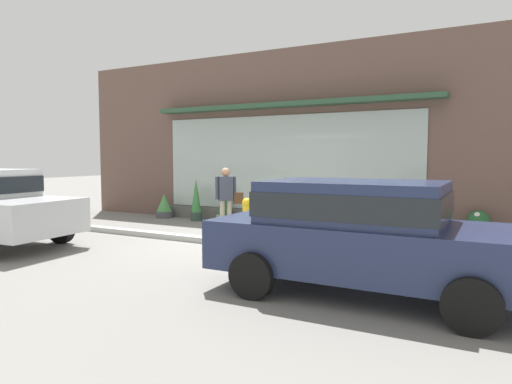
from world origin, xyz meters
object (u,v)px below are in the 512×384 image
object	(u,v)px
pedestrian_with_handbag	(227,195)
potted_plant_by_entrance	(385,213)
fire_hydrant	(247,217)
potted_plant_doorstep	(196,200)
parked_car_navy	(363,231)
potted_plant_window_right	(291,209)
potted_plant_corner_tall	(478,226)
potted_plant_window_left	(225,203)
potted_plant_low_front	(164,206)

from	to	relation	value
pedestrian_with_handbag	potted_plant_by_entrance	bearing A→B (deg)	-21.02
potted_plant_by_entrance	pedestrian_with_handbag	bearing A→B (deg)	-157.62
fire_hydrant	potted_plant_doorstep	size ratio (longest dim) A/B	0.73
potted_plant_doorstep	parked_car_navy	bearing A→B (deg)	-37.59
fire_hydrant	pedestrian_with_handbag	xyz separation A→B (m)	(-0.72, 0.27, 0.48)
parked_car_navy	potted_plant_window_right	bearing A→B (deg)	123.07
fire_hydrant	potted_plant_corner_tall	distance (m)	5.10
potted_plant_window_left	potted_plant_corner_tall	xyz separation A→B (m)	(6.45, 0.11, -0.18)
fire_hydrant	potted_plant_window_right	world-z (taller)	fire_hydrant
fire_hydrant	potted_plant_low_front	xyz separation A→B (m)	(-3.78, 1.60, -0.09)
parked_car_navy	potted_plant_doorstep	size ratio (longest dim) A/B	3.41
potted_plant_corner_tall	potted_plant_window_right	bearing A→B (deg)	-178.55
potted_plant_doorstep	potted_plant_window_right	size ratio (longest dim) A/B	1.49
parked_car_navy	potted_plant_low_front	world-z (taller)	parked_car_navy
fire_hydrant	potted_plant_by_entrance	xyz separation A→B (m)	(2.78, 1.71, 0.07)
potted_plant_doorstep	fire_hydrant	bearing A→B (deg)	-30.82
potted_plant_corner_tall	pedestrian_with_handbag	bearing A→B (deg)	-164.54
potted_plant_window_left	potted_plant_doorstep	distance (m)	0.89
potted_plant_window_left	potted_plant_window_right	bearing A→B (deg)	-0.17
potted_plant_low_front	potted_plant_window_right	bearing A→B (deg)	1.01
pedestrian_with_handbag	potted_plant_window_left	distance (m)	1.75
fire_hydrant	potted_plant_by_entrance	distance (m)	3.27
potted_plant_low_front	pedestrian_with_handbag	bearing A→B (deg)	-23.52
parked_car_navy	potted_plant_doorstep	world-z (taller)	parked_car_navy
pedestrian_with_handbag	potted_plant_corner_tall	xyz separation A→B (m)	(5.50, 1.52, -0.57)
potted_plant_window_left	pedestrian_with_handbag	bearing A→B (deg)	-56.10
parked_car_navy	potted_plant_window_left	bearing A→B (deg)	136.72
pedestrian_with_handbag	potted_plant_doorstep	size ratio (longest dim) A/B	1.28
potted_plant_doorstep	potted_plant_window_right	distance (m)	2.91
parked_car_navy	pedestrian_with_handbag	bearing A→B (deg)	140.74
pedestrian_with_handbag	potted_plant_low_front	size ratio (longest dim) A/B	2.19
potted_plant_window_left	potted_plant_corner_tall	distance (m)	6.45
pedestrian_with_handbag	potted_plant_doorstep	distance (m)	2.23
potted_plant_by_entrance	potted_plant_window_right	distance (m)	2.42
fire_hydrant	potted_plant_window_right	bearing A→B (deg)	77.61
fire_hydrant	potted_plant_by_entrance	world-z (taller)	potted_plant_by_entrance
potted_plant_by_entrance	potted_plant_window_left	bearing A→B (deg)	-179.65
potted_plant_low_front	potted_plant_window_right	size ratio (longest dim) A/B	0.88
fire_hydrant	potted_plant_window_right	size ratio (longest dim) A/B	1.08
pedestrian_with_handbag	parked_car_navy	distance (m)	5.54
potted_plant_window_left	potted_plant_low_front	world-z (taller)	potted_plant_window_left
potted_plant_corner_tall	potted_plant_window_right	xyz separation A→B (m)	(-4.41, -0.11, 0.12)
parked_car_navy	potted_plant_corner_tall	world-z (taller)	parked_car_navy
parked_car_navy	potted_plant_doorstep	xyz separation A→B (m)	(-6.13, 4.72, -0.27)
fire_hydrant	pedestrian_with_handbag	distance (m)	0.90
fire_hydrant	pedestrian_with_handbag	world-z (taller)	pedestrian_with_handbag
potted_plant_window_left	potted_plant_corner_tall	bearing A→B (deg)	0.94
potted_plant_doorstep	pedestrian_with_handbag	bearing A→B (deg)	-34.36
potted_plant_doorstep	potted_plant_low_front	distance (m)	1.28
parked_car_navy	potted_plant_window_left	world-z (taller)	parked_car_navy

